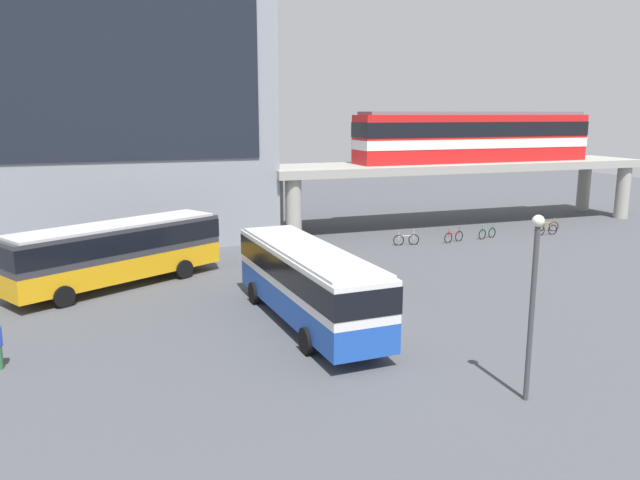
# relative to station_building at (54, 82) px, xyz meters

# --- Properties ---
(ground_plane) EXTENTS (120.00, 120.00, 0.00)m
(ground_plane) POSITION_rel_station_building_xyz_m (11.65, -15.01, -10.65)
(ground_plane) COLOR #47494F
(station_building) EXTENTS (27.49, 15.84, 21.29)m
(station_building) POSITION_rel_station_building_xyz_m (0.00, 0.00, 0.00)
(station_building) COLOR gray
(station_building) RESTS_ON ground_plane
(elevated_platform) EXTENTS (30.99, 6.02, 4.86)m
(elevated_platform) POSITION_rel_station_building_xyz_m (29.04, -5.41, -6.47)
(elevated_platform) COLOR #9E9B93
(elevated_platform) RESTS_ON ground_plane
(train) EXTENTS (19.42, 2.96, 3.84)m
(train) POSITION_rel_station_building_xyz_m (30.14, -5.41, -3.82)
(train) COLOR red
(train) RESTS_ON elevated_platform
(bus_main) EXTENTS (3.18, 11.16, 3.22)m
(bus_main) POSITION_rel_station_building_xyz_m (10.28, -23.95, -8.66)
(bus_main) COLOR #1E4CB2
(bus_main) RESTS_ON ground_plane
(bus_secondary) EXTENTS (10.87, 7.62, 3.22)m
(bus_secondary) POSITION_rel_station_building_xyz_m (3.09, -15.39, -8.66)
(bus_secondary) COLOR orange
(bus_secondary) RESTS_ON ground_plane
(bicycle_silver) EXTENTS (1.78, 0.33, 1.04)m
(bicycle_silver) POSITION_rel_station_building_xyz_m (21.39, -11.35, -10.29)
(bicycle_silver) COLOR black
(bicycle_silver) RESTS_ON ground_plane
(bicycle_orange) EXTENTS (1.72, 0.61, 1.04)m
(bicycle_orange) POSITION_rel_station_building_xyz_m (33.51, -10.42, -10.29)
(bicycle_orange) COLOR black
(bicycle_orange) RESTS_ON ground_plane
(bicycle_red) EXTENTS (1.74, 0.54, 1.04)m
(bicycle_red) POSITION_rel_station_building_xyz_m (24.88, -11.57, -10.29)
(bicycle_red) COLOR black
(bicycle_red) RESTS_ON ground_plane
(bicycle_brown) EXTENTS (1.79, 0.12, 1.04)m
(bicycle_brown) POSITION_rel_station_building_xyz_m (32.49, -11.63, -10.29)
(bicycle_brown) COLOR black
(bicycle_brown) RESTS_ON ground_plane
(bicycle_green) EXTENTS (1.73, 0.58, 1.04)m
(bicycle_green) POSITION_rel_station_building_xyz_m (27.75, -11.26, -10.29)
(bicycle_green) COLOR black
(bicycle_green) RESTS_ON ground_plane
(lamp_post) EXTENTS (0.36, 0.36, 5.72)m
(lamp_post) POSITION_rel_station_building_xyz_m (14.34, -32.82, -7.23)
(lamp_post) COLOR #3F3F44
(lamp_post) RESTS_ON ground_plane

